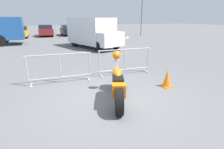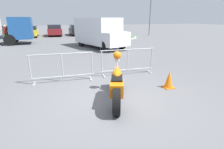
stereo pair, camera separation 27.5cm
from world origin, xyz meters
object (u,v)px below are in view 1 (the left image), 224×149
parked_car_maroon (45,30)px  parked_car_silver (88,29)px  crowd_barrier_far (125,61)px  traffic_cone (167,79)px  crowd_barrier_near (60,68)px  street_lamp (142,7)px  parked_car_yellow (21,32)px  motorcycle (118,84)px  parked_car_black (68,30)px  delivery_van (92,32)px

parked_car_maroon → parked_car_silver: (5.83, -0.04, -0.02)m
crowd_barrier_far → traffic_cone: 2.00m
crowd_barrier_near → crowd_barrier_far: bearing=0.0°
street_lamp → parked_car_yellow: bearing=168.0°
motorcycle → crowd_barrier_far: size_ratio=0.96×
crowd_barrier_near → parked_car_silver: parked_car_silver is taller
crowd_barrier_far → street_lamp: 18.63m
parked_car_yellow → traffic_cone: bearing=-163.2°
parked_car_maroon → traffic_cone: (2.72, -20.92, -0.45)m
crowd_barrier_far → parked_car_black: parked_car_black is taller
crowd_barrier_far → parked_car_yellow: 19.08m
delivery_van → traffic_cone: 9.31m
parked_car_maroon → traffic_cone: size_ratio=7.39×
street_lamp → motorcycle: bearing=-124.0°
parked_car_maroon → street_lamp: bearing=-106.2°
parked_car_yellow → parked_car_maroon: (2.91, 0.63, 0.05)m
crowd_barrier_near → parked_car_silver: (6.43, 19.03, 0.17)m
delivery_van → street_lamp: size_ratio=0.94×
parked_car_maroon → parked_car_silver: bearing=-89.1°
traffic_cone → parked_car_silver: bearing=81.5°
crowd_barrier_near → parked_car_yellow: size_ratio=0.56×
parked_car_maroon → parked_car_black: bearing=-90.6°
motorcycle → traffic_cone: (2.00, 0.26, -0.21)m
delivery_van → parked_car_maroon: size_ratio=1.23×
parked_car_silver → crowd_barrier_near: bearing=162.6°
crowd_barrier_near → parked_car_maroon: size_ratio=0.52×
motorcycle → parked_car_silver: parked_car_silver is taller
motorcycle → parked_car_maroon: bearing=23.9°
parked_car_maroon → street_lamp: 13.30m
parked_car_silver → motorcycle: bearing=167.7°
delivery_van → parked_car_maroon: (-2.92, 11.66, -0.50)m
parked_car_maroon → parked_car_black: 2.92m
traffic_cone → street_lamp: size_ratio=0.10×
parked_car_maroon → motorcycle: bearing=-176.8°
delivery_van → parked_car_yellow: 12.49m
motorcycle → parked_car_silver: bearing=8.4°
crowd_barrier_far → traffic_cone: (0.69, -1.86, -0.27)m
crowd_barrier_far → parked_car_yellow: (-4.94, 18.43, 0.14)m
crowd_barrier_near → traffic_cone: bearing=-29.3°
parked_car_black → delivery_van: bearing=-178.7°
parked_car_maroon → delivery_van: bearing=-164.7°
crowd_barrier_near → delivery_van: (3.52, 7.40, 0.69)m
street_lamp → parked_car_silver: bearing=149.5°
delivery_van → parked_car_yellow: delivery_van is taller
motorcycle → delivery_van: 9.80m
motorcycle → parked_car_silver: size_ratio=0.52×
motorcycle → parked_car_black: size_ratio=0.52×
crowd_barrier_far → delivery_van: delivery_van is taller
traffic_cone → motorcycle: bearing=-172.5°
parked_car_yellow → street_lamp: 15.91m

